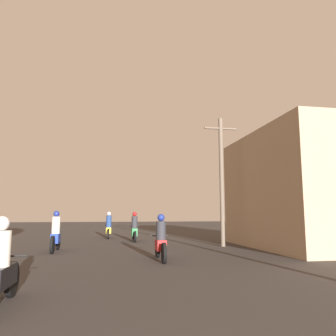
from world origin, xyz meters
The scene contains 7 objects.
motorcycle_black centered at (-1.98, 5.84, 0.59)m, with size 0.60×2.04×1.48m.
motorcycle_red centered at (1.45, 10.76, 0.61)m, with size 0.60×2.02×1.50m.
motorcycle_blue centered at (-2.36, 13.91, 0.65)m, with size 0.60×2.10×1.63m.
motorcycle_green centered at (1.11, 18.19, 0.64)m, with size 0.60×1.93×1.60m.
motorcycle_yellow centered at (-0.29, 20.68, 0.64)m, with size 0.60×1.98×1.62m.
building_right_near centered at (8.55, 13.52, 2.58)m, with size 5.02×7.56×5.17m.
utility_pole_far centered at (4.98, 14.73, 3.22)m, with size 1.60×0.20×6.12m.
Camera 1 is at (-0.21, -0.11, 1.53)m, focal length 35.00 mm.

